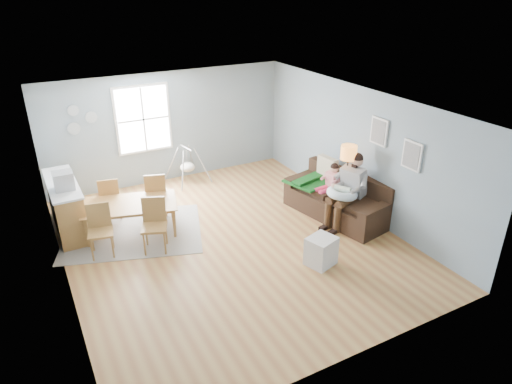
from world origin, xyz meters
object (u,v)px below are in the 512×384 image
toddler (330,180)px  sofa (339,201)px  floor_lamp (348,159)px  chair_nw (110,196)px  chair_sw (100,226)px  storage_cube (321,251)px  dining_table (132,218)px  counter (66,206)px  monitor (63,181)px  baby_swing (187,167)px  chair_ne (156,191)px  chair_se (154,220)px  father (348,188)px

toddler → sofa: bearing=-57.1°
floor_lamp → chair_nw: (-4.38, 2.27, -0.80)m
chair_sw → sofa: bearing=-10.4°
storage_cube → chair_sw: chair_sw is taller
dining_table → counter: (-1.10, 0.77, 0.21)m
monitor → chair_sw: bearing=-65.3°
floor_lamp → toddler: bearing=114.1°
storage_cube → baby_swing: bearing=99.7°
chair_nw → baby_swing: 2.39m
chair_ne → baby_swing: (1.22, 1.40, -0.17)m
toddler → chair_sw: 4.72m
toddler → monitor: (-5.07, 1.57, 0.44)m
toddler → chair_se: toddler is taller
toddler → dining_table: (-3.99, 1.15, -0.46)m
father → toddler: size_ratio=1.69×
floor_lamp → dining_table: floor_lamp is taller
dining_table → counter: counter is taller
sofa → dining_table: 4.33m
toddler → storage_cube: size_ratio=1.50×
baby_swing → father: bearing=-58.9°
chair_ne → father: bearing=-32.8°
storage_cube → chair_se: chair_se is taller
baby_swing → storage_cube: bearing=-80.3°
chair_se → monitor: bearing=138.4°
sofa → chair_ne: chair_ne is taller
floor_lamp → chair_ne: bearing=150.5°
sofa → chair_sw: (-4.79, 0.88, 0.23)m
chair_nw → toddler: bearing=-24.6°
floor_lamp → counter: size_ratio=0.87×
monitor → father: bearing=-22.4°
storage_cube → floor_lamp: bearing=39.6°
storage_cube → chair_se: size_ratio=0.58×
dining_table → chair_ne: (0.67, 0.47, 0.26)m
sofa → storage_cube: (-1.45, -1.36, -0.06)m
toddler → chair_se: size_ratio=0.87×
toddler → baby_swing: 3.70m
sofa → chair_nw: (-4.35, 2.13, 0.22)m
dining_table → chair_sw: chair_sw is taller
storage_cube → chair_se: (-2.42, 1.94, 0.32)m
father → toddler: 0.55m
chair_sw → chair_ne: 1.64m
sofa → chair_nw: 4.85m
chair_nw → monitor: size_ratio=2.61×
chair_ne → sofa: bearing=-27.8°
chair_nw → baby_swing: (2.12, 1.09, -0.14)m
father → chair_nw: size_ratio=1.56×
toddler → monitor: monitor is taller
dining_table → chair_nw: bearing=122.0°
floor_lamp → baby_swing: floor_lamp is taller
chair_se → counter: size_ratio=0.54×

